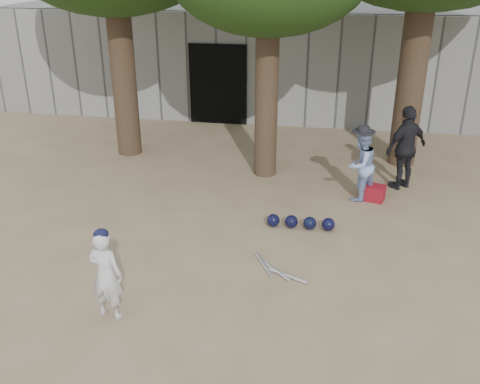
% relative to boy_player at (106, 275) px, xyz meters
% --- Properties ---
extents(ground, '(70.00, 70.00, 0.00)m').
position_rel_boy_player_xyz_m(ground, '(0.77, 1.16, -0.63)').
color(ground, '#937C5E').
rests_on(ground, ground).
extents(boy_player, '(0.49, 0.36, 1.25)m').
position_rel_boy_player_xyz_m(boy_player, '(0.00, 0.00, 0.00)').
color(boy_player, silver).
rests_on(boy_player, ground).
extents(spectator_blue, '(0.84, 0.87, 1.41)m').
position_rel_boy_player_xyz_m(spectator_blue, '(3.33, 4.35, 0.08)').
color(spectator_blue, '#8BA1D7').
rests_on(spectator_blue, ground).
extents(spectator_dark, '(1.04, 0.96, 1.72)m').
position_rel_boy_player_xyz_m(spectator_dark, '(4.23, 5.08, 0.23)').
color(spectator_dark, black).
rests_on(spectator_dark, ground).
extents(red_bag, '(0.49, 0.43, 0.30)m').
position_rel_boy_player_xyz_m(red_bag, '(3.63, 4.35, -0.48)').
color(red_bag, maroon).
rests_on(red_bag, ground).
extents(back_building, '(16.00, 5.24, 3.00)m').
position_rel_boy_player_xyz_m(back_building, '(0.77, 11.50, 0.87)').
color(back_building, gray).
rests_on(back_building, ground).
extents(helmet_row, '(1.19, 0.24, 0.23)m').
position_rel_boy_player_xyz_m(helmet_row, '(2.32, 2.91, -0.51)').
color(helmet_row, black).
rests_on(helmet_row, ground).
extents(bat_pile, '(0.89, 0.75, 0.06)m').
position_rel_boy_player_xyz_m(bat_pile, '(2.03, 1.44, -0.60)').
color(bat_pile, silver).
rests_on(bat_pile, ground).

